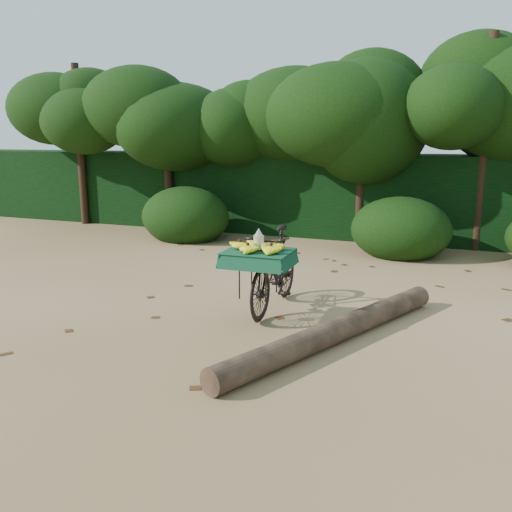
% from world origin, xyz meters
% --- Properties ---
extents(ground, '(80.00, 80.00, 0.00)m').
position_xyz_m(ground, '(0.00, 0.00, 0.00)').
color(ground, tan).
rests_on(ground, ground).
extents(vendor_bicycle, '(0.78, 1.81, 1.06)m').
position_xyz_m(vendor_bicycle, '(0.45, 0.44, 0.54)').
color(vendor_bicycle, black).
rests_on(vendor_bicycle, ground).
extents(fallen_log, '(1.62, 3.43, 0.26)m').
position_xyz_m(fallen_log, '(1.47, -0.35, 0.13)').
color(fallen_log, brown).
rests_on(fallen_log, ground).
extents(hedge_backdrop, '(26.00, 1.80, 1.80)m').
position_xyz_m(hedge_backdrop, '(0.00, 6.30, 0.90)').
color(hedge_backdrop, black).
rests_on(hedge_backdrop, ground).
extents(tree_row, '(14.50, 2.00, 4.00)m').
position_xyz_m(tree_row, '(-0.65, 5.50, 2.00)').
color(tree_row, black).
rests_on(tree_row, ground).
extents(bush_clumps, '(8.80, 1.70, 0.90)m').
position_xyz_m(bush_clumps, '(0.50, 4.30, 0.45)').
color(bush_clumps, black).
rests_on(bush_clumps, ground).
extents(leaf_litter, '(7.00, 7.30, 0.01)m').
position_xyz_m(leaf_litter, '(0.00, 0.65, 0.01)').
color(leaf_litter, '#4B2A14').
rests_on(leaf_litter, ground).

